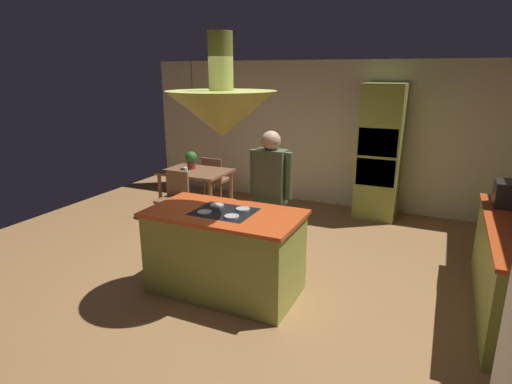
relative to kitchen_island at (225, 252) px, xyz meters
name	(u,v)px	position (x,y,z in m)	size (l,w,h in m)	color
ground	(234,282)	(0.00, 0.20, -0.47)	(8.16, 8.16, 0.00)	#9E7042
wall_back	(321,134)	(0.00, 3.65, 0.81)	(6.80, 0.10, 2.55)	beige
kitchen_island	(225,252)	(0.00, 0.00, 0.00)	(1.65, 0.90, 0.95)	#939E42
oven_tower	(380,152)	(1.10, 3.24, 0.62)	(0.66, 0.62, 2.19)	#939E42
dining_table	(196,177)	(-1.70, 2.10, 0.19)	(1.09, 0.82, 0.76)	brown
person_at_island	(271,192)	(0.23, 0.72, 0.52)	(0.53, 0.23, 1.71)	tan
range_hood	(222,111)	(0.00, 0.00, 1.51)	(1.10, 1.10, 1.00)	#939E42
pendant_light_over_table	(193,104)	(-1.70, 2.10, 1.39)	(0.32, 0.32, 0.82)	beige
chair_facing_island	(174,195)	(-1.70, 1.47, 0.04)	(0.40, 0.40, 0.87)	brown
chair_by_back_wall	(215,177)	(-1.70, 2.73, 0.04)	(0.40, 0.40, 0.87)	brown
potted_plant_on_table	(191,159)	(-1.83, 2.19, 0.46)	(0.20, 0.20, 0.30)	#99382D
cup_on_table	(186,170)	(-1.76, 1.90, 0.34)	(0.07, 0.07, 0.09)	white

